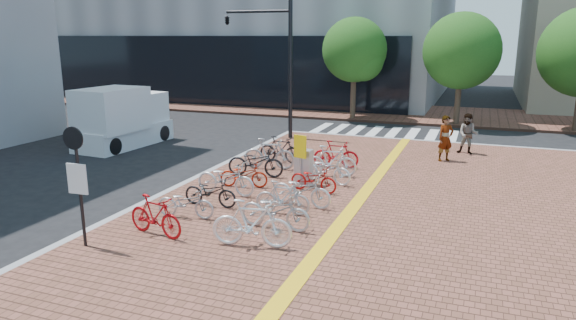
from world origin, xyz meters
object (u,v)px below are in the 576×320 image
at_px(notice_sign, 77,172).
at_px(box_truck, 122,118).
at_px(bike_13, 326,169).
at_px(utility_box, 304,167).
at_px(bike_4, 244,175).
at_px(bike_11, 301,190).
at_px(bike_0, 155,216).
at_px(bike_7, 280,150).
at_px(bike_8, 252,224).
at_px(traffic_light_pole, 261,43).
at_px(pedestrian_b, 468,134).
at_px(bike_12, 314,179).
at_px(bike_9, 275,210).
at_px(yellow_sign, 300,151).
at_px(bike_10, 283,198).
at_px(bike_14, 330,161).
at_px(bike_6, 269,154).
at_px(pedestrian_a, 446,138).
at_px(bike_3, 226,179).
at_px(bike_15, 336,154).
at_px(bike_1, 186,203).
at_px(bike_2, 210,192).
at_px(bike_5, 256,162).

bearing_deg(notice_sign, box_truck, 123.89).
xyz_separation_m(bike_13, utility_box, (-0.64, -0.43, 0.11)).
bearing_deg(bike_4, bike_11, -127.56).
height_order(bike_0, bike_7, bike_7).
distance_m(bike_7, bike_8, 8.28).
bearing_deg(traffic_light_pole, pedestrian_b, -3.92).
bearing_deg(utility_box, bike_12, -48.88).
bearing_deg(bike_9, bike_8, 177.68).
bearing_deg(bike_12, yellow_sign, 69.06).
distance_m(bike_10, bike_14, 4.30).
bearing_deg(utility_box, bike_6, 141.30).
xyz_separation_m(pedestrian_a, box_truck, (-14.27, -1.59, 0.24)).
bearing_deg(bike_3, yellow_sign, -48.11).
xyz_separation_m(bike_11, bike_15, (-0.26, 4.73, 0.03)).
distance_m(bike_1, bike_10, 2.66).
bearing_deg(bike_11, notice_sign, 145.66).
height_order(bike_0, bike_9, bike_0).
bearing_deg(bike_4, bike_3, 158.55).
height_order(bike_13, utility_box, utility_box).
xyz_separation_m(bike_2, bike_15, (2.22, 5.67, 0.08)).
xyz_separation_m(bike_4, bike_5, (-0.17, 1.33, 0.11)).
relative_size(bike_10, notice_sign, 0.55).
xyz_separation_m(bike_6, utility_box, (1.88, -1.51, 0.02)).
bearing_deg(bike_8, traffic_light_pole, 12.06).
relative_size(bike_6, pedestrian_b, 1.13).
bearing_deg(bike_10, bike_2, 89.14).
distance_m(bike_13, traffic_light_pole, 9.76).
xyz_separation_m(bike_10, bike_12, (0.15, 2.34, -0.05)).
xyz_separation_m(bike_2, utility_box, (1.82, 3.07, 0.16)).
distance_m(bike_12, notice_sign, 7.30).
bearing_deg(traffic_light_pole, bike_5, -68.13).
xyz_separation_m(bike_8, bike_14, (-0.01, 6.69, -0.03)).
relative_size(bike_1, pedestrian_a, 0.90).
relative_size(bike_11, bike_15, 1.09).
height_order(bike_3, box_truck, box_truck).
height_order(bike_12, bike_15, bike_15).
distance_m(bike_3, yellow_sign, 2.57).
bearing_deg(bike_10, bike_6, 23.53).
xyz_separation_m(bike_8, bike_15, (-0.16, 7.96, -0.06)).
relative_size(bike_7, bike_15, 1.02).
distance_m(bike_6, bike_9, 6.13).
distance_m(bike_0, bike_5, 5.94).
height_order(bike_3, bike_12, bike_3).
relative_size(bike_5, bike_9, 1.05).
relative_size(bike_14, pedestrian_b, 1.08).
height_order(utility_box, box_truck, box_truck).
distance_m(bike_12, traffic_light_pole, 10.53).
xyz_separation_m(bike_3, bike_5, (-0.01, 2.29, 0.01)).
distance_m(bike_3, bike_12, 2.78).
xyz_separation_m(bike_4, yellow_sign, (1.72, 0.65, 0.79)).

